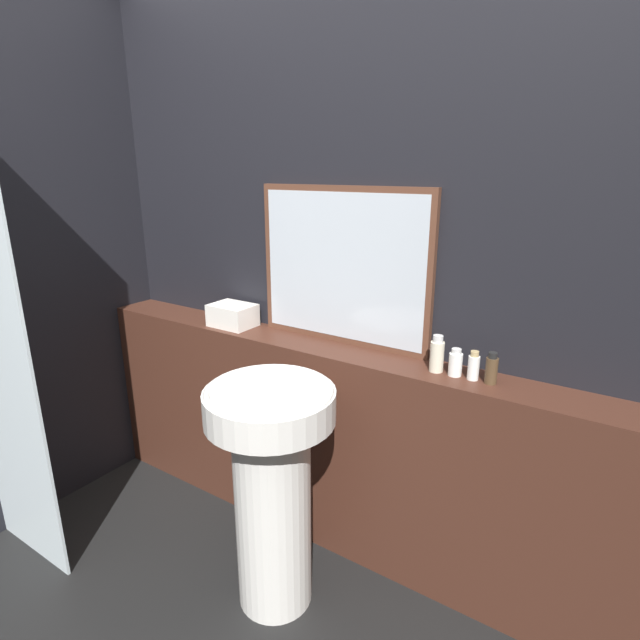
% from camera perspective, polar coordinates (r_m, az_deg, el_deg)
% --- Properties ---
extents(wall_back, '(8.00, 0.06, 2.50)m').
position_cam_1_polar(wall_back, '(2.16, 3.51, 5.74)').
color(wall_back, black).
rests_on(wall_back, ground_plane).
extents(vanity_counter, '(2.64, 0.22, 0.94)m').
position_cam_1_polar(vanity_counter, '(2.33, 1.35, -14.08)').
color(vanity_counter, '#422319').
rests_on(vanity_counter, ground_plane).
extents(pedestal_sink, '(0.48, 0.48, 0.93)m').
position_cam_1_polar(pedestal_sink, '(1.98, -5.49, -17.69)').
color(pedestal_sink, silver).
rests_on(pedestal_sink, ground_plane).
extents(mirror, '(0.81, 0.03, 0.67)m').
position_cam_1_polar(mirror, '(2.12, 2.59, 6.08)').
color(mirror, '#563323').
rests_on(mirror, vanity_counter).
extents(towel_stack, '(0.21, 0.16, 0.11)m').
position_cam_1_polar(towel_stack, '(2.44, -9.95, 0.54)').
color(towel_stack, silver).
rests_on(towel_stack, vanity_counter).
extents(shampoo_bottle, '(0.05, 0.05, 0.14)m').
position_cam_1_polar(shampoo_bottle, '(1.92, 13.22, -3.90)').
color(shampoo_bottle, beige).
rests_on(shampoo_bottle, vanity_counter).
extents(conditioner_bottle, '(0.05, 0.05, 0.10)m').
position_cam_1_polar(conditioner_bottle, '(1.90, 15.22, -4.78)').
color(conditioner_bottle, white).
rests_on(conditioner_bottle, vanity_counter).
extents(lotion_bottle, '(0.04, 0.04, 0.11)m').
position_cam_1_polar(lotion_bottle, '(1.88, 17.14, -5.09)').
color(lotion_bottle, white).
rests_on(lotion_bottle, vanity_counter).
extents(body_wash_bottle, '(0.04, 0.04, 0.12)m').
position_cam_1_polar(body_wash_bottle, '(1.87, 19.01, -5.34)').
color(body_wash_bottle, '#4C3823').
rests_on(body_wash_bottle, vanity_counter).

